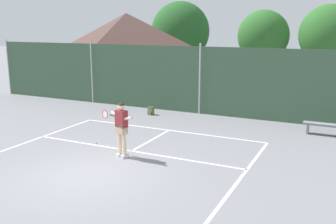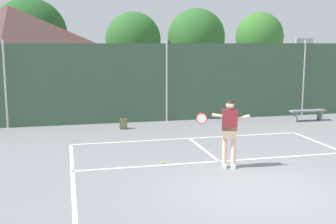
{
  "view_description": "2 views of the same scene",
  "coord_description": "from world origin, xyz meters",
  "px_view_note": "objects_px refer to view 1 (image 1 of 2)",
  "views": [
    {
      "loc": [
        6.71,
        -8.49,
        4.32
      ],
      "look_at": [
        0.78,
        3.79,
        1.22
      ],
      "focal_mm": 40.94,
      "sensor_mm": 36.0,
      "label": 1
    },
    {
      "loc": [
        -4.16,
        -8.64,
        3.37
      ],
      "look_at": [
        -1.31,
        3.29,
        1.35
      ],
      "focal_mm": 45.5,
      "sensor_mm": 36.0,
      "label": 2
    }
  ],
  "objects_px": {
    "tennis_player": "(121,125)",
    "courtside_bench": "(324,126)",
    "backpack_olive": "(151,111)",
    "tennis_ball": "(96,143)"
  },
  "relations": [
    {
      "from": "tennis_player",
      "to": "courtside_bench",
      "type": "relative_size",
      "value": 1.16
    },
    {
      "from": "backpack_olive",
      "to": "courtside_bench",
      "type": "height_order",
      "value": "courtside_bench"
    },
    {
      "from": "tennis_player",
      "to": "backpack_olive",
      "type": "relative_size",
      "value": 4.01
    },
    {
      "from": "tennis_player",
      "to": "courtside_bench",
      "type": "xyz_separation_m",
      "value": [
        5.88,
        5.72,
        -0.75
      ]
    },
    {
      "from": "tennis_player",
      "to": "tennis_ball",
      "type": "height_order",
      "value": "tennis_player"
    },
    {
      "from": "backpack_olive",
      "to": "courtside_bench",
      "type": "distance_m",
      "value": 7.96
    },
    {
      "from": "tennis_player",
      "to": "courtside_bench",
      "type": "bearing_deg",
      "value": 44.21
    },
    {
      "from": "tennis_player",
      "to": "courtside_bench",
      "type": "distance_m",
      "value": 8.24
    },
    {
      "from": "backpack_olive",
      "to": "courtside_bench",
      "type": "relative_size",
      "value": 0.29
    },
    {
      "from": "tennis_ball",
      "to": "backpack_olive",
      "type": "xyz_separation_m",
      "value": [
        -0.43,
        5.09,
        0.16
      ]
    }
  ]
}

